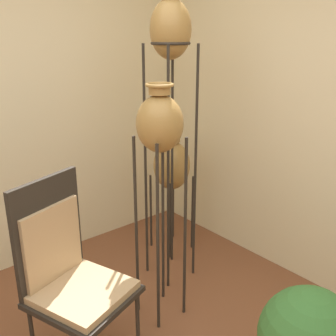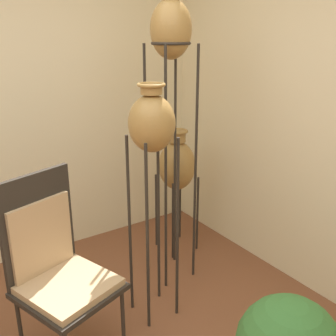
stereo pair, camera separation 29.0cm
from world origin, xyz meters
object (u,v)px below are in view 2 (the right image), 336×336
Objects in this scene: vase_stand_tall at (171,40)px; vase_stand_medium at (152,130)px; vase_stand_short at (177,166)px; chair at (56,263)px.

vase_stand_medium is (-0.36, -0.32, -0.50)m from vase_stand_tall.
vase_stand_short is at bearing 47.87° from vase_stand_tall.
vase_stand_medium reaches higher than vase_stand_short.
vase_stand_short is 0.97× the size of chair.
vase_stand_short is 1.44m from chair.
vase_stand_medium is at bearing -135.30° from vase_stand_short.
vase_stand_tall is 1.91× the size of chair.
chair is at bearing -162.53° from vase_stand_tall.
vase_stand_tall is 1.60m from chair.
vase_stand_medium is 1.40× the size of chair.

